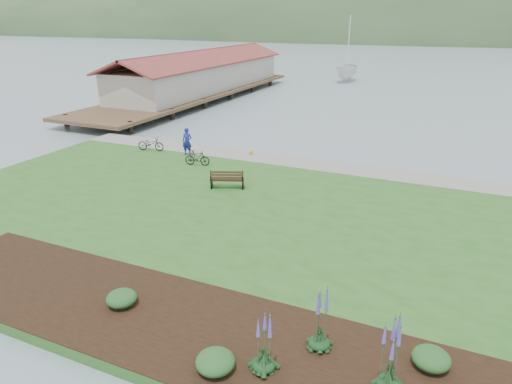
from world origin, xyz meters
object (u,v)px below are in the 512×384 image
person (187,139)px  sailboat (346,82)px  park_bench (227,179)px  bicycle_a (151,144)px

person → sailboat: bearing=78.2°
park_bench → sailboat: size_ratio=0.06×
park_bench → person: size_ratio=0.88×
park_bench → person: (-5.29, 4.49, 0.53)m
bicycle_a → sailboat: (3.18, 42.76, -0.88)m
bicycle_a → sailboat: bearing=-15.8°
person → park_bench: bearing=-51.7°
person → bicycle_a: bearing=170.9°
bicycle_a → sailboat: size_ratio=0.06×
sailboat → bicycle_a: bearing=-93.7°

